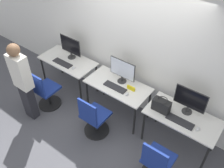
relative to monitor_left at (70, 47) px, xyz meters
name	(u,v)px	position (x,y,z in m)	size (l,w,h in m)	color
ground_plane	(108,122)	(1.31, -0.44, -1.03)	(20.00, 20.00, 0.00)	#4C4C51
wall_back	(133,45)	(1.31, 0.31, 0.37)	(12.00, 0.05, 2.80)	silver
desk_left	(68,63)	(0.00, -0.13, -0.36)	(1.22, 0.62, 0.76)	silver
monitor_left	(70,47)	(0.00, 0.00, 0.00)	(0.53, 0.17, 0.48)	#2D2D2D
keyboard_left	(63,63)	(0.00, -0.28, -0.26)	(0.46, 0.14, 0.02)	#262628
mouse_left	(74,68)	(0.31, -0.27, -0.25)	(0.06, 0.09, 0.03)	silver
office_chair_left	(45,92)	(0.02, -0.85, -0.65)	(0.48, 0.48, 0.92)	black
person_left	(23,80)	(-0.03, -1.22, -0.10)	(0.36, 0.22, 1.69)	#232328
desk_center	(118,88)	(1.31, -0.13, -0.36)	(1.22, 0.62, 0.76)	silver
monitor_center	(122,70)	(1.31, 0.00, 0.00)	(0.53, 0.17, 0.48)	#2D2D2D
keyboard_center	(115,87)	(1.31, -0.22, -0.26)	(0.46, 0.14, 0.02)	#262628
mouse_center	(127,94)	(1.60, -0.25, -0.25)	(0.06, 0.09, 0.03)	silver
office_chair_center	(94,119)	(1.27, -0.80, -0.65)	(0.48, 0.48, 0.92)	black
desk_right	(182,120)	(2.63, -0.13, -0.36)	(1.22, 0.62, 0.76)	silver
monitor_right	(190,100)	(2.63, 0.01, 0.00)	(0.53, 0.17, 0.48)	#2D2D2D
keyboard_right	(180,121)	(2.63, -0.26, -0.26)	(0.46, 0.14, 0.02)	#262628
mouse_right	(198,129)	(2.92, -0.24, -0.25)	(0.06, 0.09, 0.03)	silver
office_chair_right	(157,163)	(2.62, -0.91, -0.65)	(0.48, 0.48, 0.92)	black
handbag	(161,105)	(2.26, -0.22, -0.15)	(0.30, 0.18, 0.25)	black
placard_center	(131,88)	(1.58, -0.10, -0.23)	(0.16, 0.03, 0.08)	yellow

